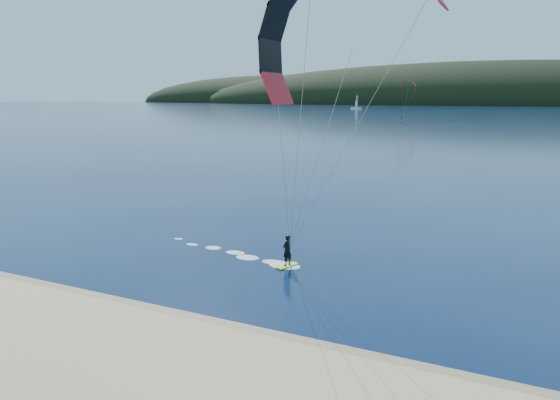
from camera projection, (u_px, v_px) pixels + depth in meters
name	position (u px, v px, depth m)	size (l,w,h in m)	color
ground	(118.00, 376.00, 19.06)	(1800.00, 1800.00, 0.00)	#071335
wet_sand	(189.00, 327.00, 23.02)	(220.00, 2.50, 0.10)	#958157
headland	(521.00, 104.00, 677.38)	(1200.00, 310.00, 140.00)	black
kitesurfer_near	(347.00, 59.00, 22.45)	(20.61, 8.22, 16.02)	#BCEB1B
kitesurfer_far	(408.00, 89.00, 212.65)	(7.48, 7.92, 15.94)	#BCEB1B
sailboat	(356.00, 108.00, 422.59)	(8.75, 5.69, 12.56)	white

